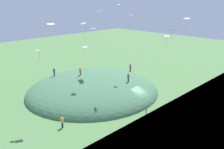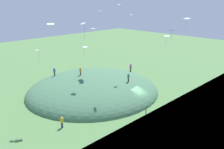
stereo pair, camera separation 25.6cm
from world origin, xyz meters
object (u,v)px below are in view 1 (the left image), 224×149
person_walking_path (54,71)px  kite_9 (85,48)px  kite_3 (99,11)px  kite_4 (38,52)px  person_on_hilltop (80,70)px  mooring_post (146,111)px  kite_5 (172,31)px  person_watching_kites (62,121)px  kite_8 (84,25)px  person_near_shore (130,67)px  kite_7 (187,19)px  person_with_child (128,76)px  kite_1 (51,24)px  kite_2 (167,37)px  kite_6 (119,6)px  kite_0 (131,16)px  kite_10 (93,29)px

person_walking_path → kite_9: size_ratio=1.04×
kite_3 → kite_4: (-4.69, 16.06, -4.79)m
kite_3 → person_on_hilltop: bearing=76.6°
kite_4 → mooring_post: size_ratio=1.65×
kite_3 → kite_5: (-17.47, 2.24, -2.05)m
person_watching_kites → kite_5: size_ratio=1.16×
kite_9 → kite_8: bearing=140.4°
person_near_shore → kite_7: (-13.01, 0.86, 11.14)m
person_with_child → kite_5: 14.28m
kite_1 → kite_7: 22.76m
kite_2 → kite_6: size_ratio=0.93×
kite_0 → kite_7: size_ratio=0.96×
person_watching_kites → kite_1: bearing=112.5°
kite_9 → person_on_hilltop: bearing=-26.1°
kite_0 → kite_7: bearing=-159.8°
person_watching_kites → person_on_hilltop: bearing=86.2°
kite_1 → person_with_child: bearing=-100.9°
person_with_child → kite_9: bearing=-17.0°
kite_7 → kite_8: (4.57, 18.92, 0.11)m
person_near_shore → kite_6: 16.92m
person_on_hilltop → kite_7: kite_7 is taller
kite_2 → kite_10: kite_10 is taller
person_watching_kites → kite_3: 22.67m
person_near_shore → person_watching_kites: bearing=-70.0°
kite_6 → kite_2: bearing=-162.2°
person_with_child → kite_6: kite_6 is taller
kite_10 → kite_2: bearing=-171.8°
kite_2 → kite_6: 9.50m
person_watching_kites → kite_0: bearing=54.8°
person_walking_path → kite_6: 19.24m
mooring_post → kite_6: bearing=-12.1°
kite_7 → person_with_child: bearing=38.4°
kite_7 → kite_1: bearing=62.8°
person_on_hilltop → person_with_child: bearing=-161.5°
kite_3 → kite_9: (-3.18, 6.31, -5.78)m
person_watching_kites → kite_7: bearing=28.9°
person_near_shore → kite_3: kite_3 is taller
person_watching_kites → kite_8: kite_8 is taller
person_on_hilltop → person_walking_path: (5.34, 2.56, -0.64)m
person_with_child → kite_0: bearing=-130.2°
person_walking_path → kite_4: 16.03m
kite_3 → mooring_post: bearing=167.0°
kite_1 → kite_10: (4.81, -12.27, -2.09)m
person_walking_path → person_watching_kites: person_walking_path is taller
person_with_child → kite_8: (-3.09, 12.86, 10.76)m
kite_9 → kite_2: bearing=-148.5°
kite_7 → kite_8: size_ratio=1.00×
kite_4 → kite_3: bearing=-73.7°
person_walking_path → kite_2: kite_2 is taller
person_on_hilltop → person_near_shore: bearing=-115.8°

